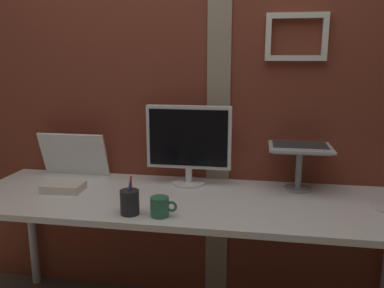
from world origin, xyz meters
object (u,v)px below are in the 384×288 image
laptop (299,135)px  pen_cup (130,202)px  whiteboard_panel (74,155)px  coffee_mug (160,207)px  monitor (189,141)px

laptop → pen_cup: size_ratio=1.91×
whiteboard_panel → pen_cup: bearing=-45.1°
whiteboard_panel → coffee_mug: size_ratio=3.31×
monitor → whiteboard_panel: size_ratio=1.16×
monitor → whiteboard_panel: (-0.68, 0.04, -0.11)m
laptop → coffee_mug: (-0.62, -0.53, -0.23)m
laptop → pen_cup: (-0.76, -0.53, -0.22)m
monitor → pen_cup: bearing=-111.6°
monitor → laptop: size_ratio=1.37×
monitor → whiteboard_panel: monitor is taller
whiteboard_panel → coffee_mug: bearing=-38.2°
coffee_mug → whiteboard_panel: bearing=141.8°
monitor → coffee_mug: (-0.04, -0.46, -0.20)m
whiteboard_panel → monitor: bearing=-3.5°
monitor → laptop: 0.58m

